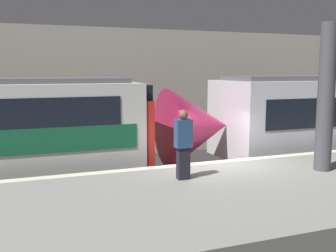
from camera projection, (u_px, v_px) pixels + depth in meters
name	position (u px, v px, depth m)	size (l,w,h in m)	color
ground_plane	(216.00, 200.00, 11.20)	(120.00, 120.00, 0.00)	#282623
platform	(268.00, 209.00, 8.85)	(40.00, 4.91, 1.16)	slate
station_rear_barrier	(145.00, 92.00, 17.11)	(50.00, 0.15, 5.43)	#B2AD9E
support_pillar_near	(326.00, 98.00, 9.77)	(0.41, 0.41, 3.69)	#47474C
person_waiting	(183.00, 143.00, 9.07)	(0.38, 0.24, 1.62)	black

